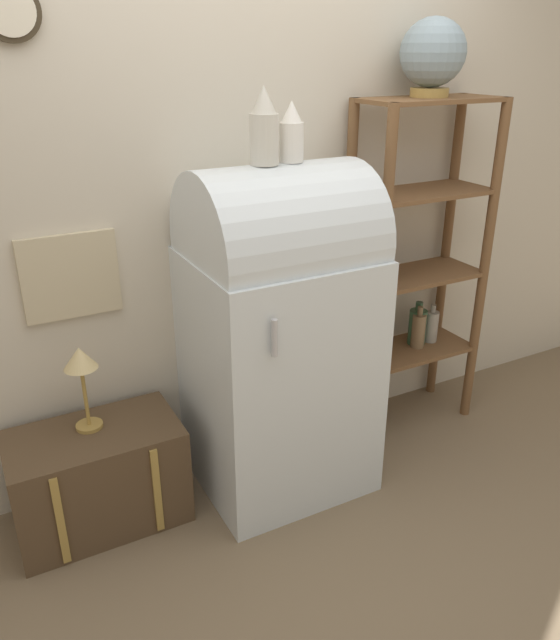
{
  "coord_description": "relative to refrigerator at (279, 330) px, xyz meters",
  "views": [
    {
      "loc": [
        -1.16,
        -1.95,
        1.89
      ],
      "look_at": [
        0.01,
        0.23,
        0.81
      ],
      "focal_mm": 35.0,
      "sensor_mm": 36.0,
      "label": 1
    }
  ],
  "objects": [
    {
      "name": "shelf_unit",
      "position": [
        0.86,
        0.14,
        0.14
      ],
      "size": [
        0.7,
        0.34,
        1.69
      ],
      "color": "brown",
      "rests_on": "ground_plane"
    },
    {
      "name": "wall_back",
      "position": [
        -0.0,
        0.35,
        0.58
      ],
      "size": [
        7.0,
        0.09,
        2.7
      ],
      "color": "beige",
      "rests_on": "ground_plane"
    },
    {
      "name": "refrigerator",
      "position": [
        0.0,
        0.0,
        0.0
      ],
      "size": [
        0.73,
        0.68,
        1.48
      ],
      "color": "silver",
      "rests_on": "ground_plane"
    },
    {
      "name": "globe",
      "position": [
        0.85,
        0.15,
        1.1
      ],
      "size": [
        0.29,
        0.29,
        0.33
      ],
      "color": "#AD8942",
      "rests_on": "shelf_unit"
    },
    {
      "name": "suitcase_trunk",
      "position": [
        -0.82,
        0.09,
        -0.54
      ],
      "size": [
        0.7,
        0.41,
        0.45
      ],
      "color": "brown",
      "rests_on": "ground_plane"
    },
    {
      "name": "vase_left",
      "position": [
        -0.06,
        0.01,
        0.85
      ],
      "size": [
        0.11,
        0.11,
        0.29
      ],
      "color": "beige",
      "rests_on": "refrigerator"
    },
    {
      "name": "desk_lamp",
      "position": [
        -0.82,
        0.13,
        -0.03
      ],
      "size": [
        0.13,
        0.13,
        0.37
      ],
      "color": "#AD8942",
      "rests_on": "suitcase_trunk"
    },
    {
      "name": "ground_plane",
      "position": [
        0.0,
        -0.23,
        -0.76
      ],
      "size": [
        12.0,
        12.0,
        0.0
      ],
      "primitive_type": "plane",
      "color": "#7A664C"
    },
    {
      "name": "vase_center",
      "position": [
        0.06,
        0.01,
        0.82
      ],
      "size": [
        0.1,
        0.1,
        0.23
      ],
      "color": "white",
      "rests_on": "refrigerator"
    }
  ]
}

